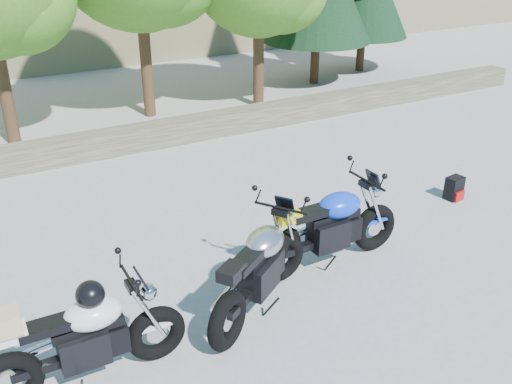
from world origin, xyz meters
The scene contains 6 objects.
ground centered at (0.00, 0.00, 0.00)m, with size 90.00×90.00×0.00m, color gray.
stone_wall centered at (0.00, 5.50, 0.25)m, with size 22.00×0.55×0.50m, color #443C2D.
silver_bike centered at (-0.64, -0.64, 0.57)m, with size 2.05×1.45×1.18m.
white_bike centered at (-2.89, -0.88, 0.60)m, with size 2.21×0.70×1.22m.
blue_bike centered at (0.72, -0.23, 0.58)m, with size 2.39×0.76×1.20m.
backpack centered at (3.89, 0.43, 0.20)m, with size 0.33×0.30×0.41m.
Camera 1 is at (-3.58, -5.81, 4.49)m, focal length 40.00 mm.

